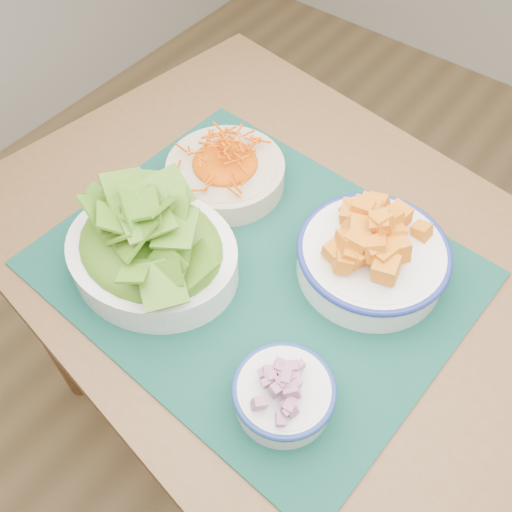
{
  "coord_description": "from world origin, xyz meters",
  "views": [
    {
      "loc": [
        -0.01,
        -0.23,
        1.47
      ],
      "look_at": [
        -0.33,
        0.18,
        0.78
      ],
      "focal_mm": 40.0,
      "sensor_mm": 36.0,
      "label": 1
    }
  ],
  "objects": [
    {
      "name": "onion_bowl",
      "position": [
        -0.16,
        0.02,
        0.79
      ],
      "size": [
        0.15,
        0.15,
        0.07
      ],
      "rotation": [
        0.0,
        0.0,
        -0.18
      ],
      "color": "white",
      "rests_on": "placemat"
    },
    {
      "name": "placemat",
      "position": [
        -0.33,
        0.18,
        0.75
      ],
      "size": [
        0.63,
        0.53,
        0.0
      ],
      "primitive_type": "cube",
      "rotation": [
        0.0,
        0.0,
        -0.05
      ],
      "color": "#082C25",
      "rests_on": "table"
    },
    {
      "name": "lettuce_bowl",
      "position": [
        -0.45,
        0.08,
        0.81
      ],
      "size": [
        0.3,
        0.27,
        0.13
      ],
      "rotation": [
        0.0,
        0.0,
        0.18
      ],
      "color": "white",
      "rests_on": "placemat"
    },
    {
      "name": "squash_bowl",
      "position": [
        -0.19,
        0.28,
        0.81
      ],
      "size": [
        0.28,
        0.28,
        0.11
      ],
      "rotation": [
        0.0,
        0.0,
        -0.33
      ],
      "color": "white",
      "rests_on": "placemat"
    },
    {
      "name": "carrot_bowl",
      "position": [
        -0.48,
        0.29,
        0.79
      ],
      "size": [
        0.26,
        0.26,
        0.07
      ],
      "rotation": [
        0.0,
        0.0,
        0.39
      ],
      "color": "#C7B294",
      "rests_on": "placemat"
    },
    {
      "name": "table",
      "position": [
        -0.27,
        0.23,
        0.64
      ],
      "size": [
        1.19,
        0.88,
        0.75
      ],
      "rotation": [
        0.0,
        0.0,
        -0.14
      ],
      "color": "brown",
      "rests_on": "ground"
    }
  ]
}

